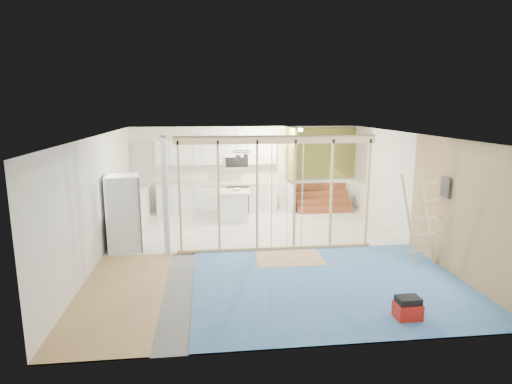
{
  "coord_description": "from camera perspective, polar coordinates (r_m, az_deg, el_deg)",
  "views": [
    {
      "loc": [
        -1.21,
        -9.13,
        3.21
      ],
      "look_at": [
        -0.07,
        0.6,
        1.24
      ],
      "focal_mm": 30.0,
      "sensor_mm": 36.0,
      "label": 1
    }
  ],
  "objects": [
    {
      "name": "soap_bottle_b",
      "position": [
        13.25,
        1.71,
        1.91
      ],
      "size": [
        0.09,
        0.09,
        0.19
      ],
      "primitive_type": "imported",
      "rotation": [
        0.0,
        0.0,
        0.05
      ],
      "color": "silver",
      "rests_on": "base_cabinets"
    },
    {
      "name": "room",
      "position": [
        9.4,
        0.87,
        -0.32
      ],
      "size": [
        7.01,
        8.01,
        2.61
      ],
      "color": "slate",
      "rests_on": "ground"
    },
    {
      "name": "green_partition",
      "position": [
        13.39,
        7.5,
        1.55
      ],
      "size": [
        2.25,
        1.51,
        2.6
      ],
      "color": "olive",
      "rests_on": "room"
    },
    {
      "name": "stud_frame",
      "position": [
        9.32,
        -0.45,
        1.31
      ],
      "size": [
        4.66,
        0.14,
        2.6
      ],
      "color": "tan",
      "rests_on": "room"
    },
    {
      "name": "bowl",
      "position": [
        12.15,
        -2.51,
        0.35
      ],
      "size": [
        0.27,
        0.27,
        0.06
      ],
      "primitive_type": "imported",
      "rotation": [
        0.0,
        0.0,
        0.18
      ],
      "color": "silver",
      "rests_on": "island"
    },
    {
      "name": "sheathing_panel",
      "position": [
        8.74,
        26.02,
        -2.39
      ],
      "size": [
        0.02,
        4.0,
        2.6
      ],
      "primitive_type": "cube",
      "color": "tan",
      "rests_on": "room"
    },
    {
      "name": "soap_bottle_a",
      "position": [
        13.09,
        -10.31,
        1.83
      ],
      "size": [
        0.14,
        0.14,
        0.29
      ],
      "primitive_type": "imported",
      "rotation": [
        0.0,
        0.0,
        -0.23
      ],
      "color": "#AFB1C3",
      "rests_on": "base_cabinets"
    },
    {
      "name": "ceiling_light",
      "position": [
        12.42,
        5.52,
        8.25
      ],
      "size": [
        0.32,
        0.32,
        0.08
      ],
      "primitive_type": "cylinder",
      "color": "#FFEABF",
      "rests_on": "room"
    },
    {
      "name": "electrical_panel",
      "position": [
        9.15,
        23.94,
        0.6
      ],
      "size": [
        0.04,
        0.3,
        0.4
      ],
      "primitive_type": "cube",
      "color": "#3A3B40",
      "rests_on": "room"
    },
    {
      "name": "pot_rack",
      "position": [
        11.12,
        -1.98,
        5.13
      ],
      "size": [
        0.52,
        0.52,
        0.72
      ],
      "color": "black",
      "rests_on": "room"
    },
    {
      "name": "island",
      "position": [
        12.17,
        -2.93,
        -1.84
      ],
      "size": [
        0.96,
        0.96,
        0.86
      ],
      "rotation": [
        0.0,
        0.0,
        -0.1
      ],
      "color": "white",
      "rests_on": "room"
    },
    {
      "name": "toolbox",
      "position": [
        7.14,
        19.58,
        -14.44
      ],
      "size": [
        0.39,
        0.3,
        0.36
      ],
      "rotation": [
        0.0,
        0.0,
        0.02
      ],
      "color": "#AF1910",
      "rests_on": "room"
    },
    {
      "name": "upper_cabinets",
      "position": [
        13.02,
        -5.03,
        5.22
      ],
      "size": [
        3.6,
        0.41,
        0.85
      ],
      "color": "silver",
      "rests_on": "room"
    },
    {
      "name": "floor_overlays",
      "position": [
        9.81,
        1.22,
        -7.63
      ],
      "size": [
        7.0,
        8.0,
        0.03
      ],
      "color": "silver",
      "rests_on": "room"
    },
    {
      "name": "base_cabinets",
      "position": [
        12.79,
        -8.3,
        -1.11
      ],
      "size": [
        4.45,
        2.24,
        0.93
      ],
      "color": "silver",
      "rests_on": "room"
    },
    {
      "name": "ladder",
      "position": [
        9.34,
        21.14,
        -3.33
      ],
      "size": [
        0.98,
        0.23,
        1.88
      ],
      "rotation": [
        0.0,
        0.0,
        -0.43
      ],
      "color": "tan",
      "rests_on": "room"
    },
    {
      "name": "fridge",
      "position": [
        10.03,
        -17.17,
        -2.7
      ],
      "size": [
        0.85,
        0.82,
        1.71
      ],
      "rotation": [
        0.0,
        0.0,
        0.16
      ],
      "color": "white",
      "rests_on": "room"
    }
  ]
}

